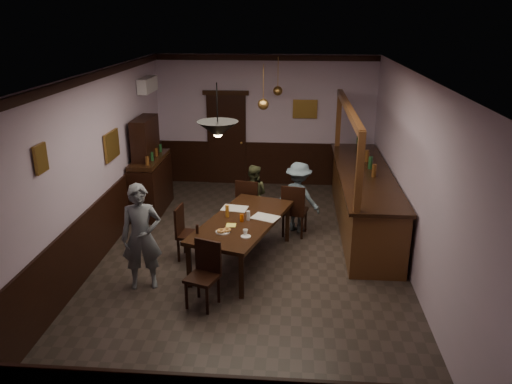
# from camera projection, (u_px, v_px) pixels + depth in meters

# --- Properties ---
(room) EXTENTS (5.01, 8.01, 3.01)m
(room) POSITION_uv_depth(u_px,v_px,m) (250.00, 174.00, 7.72)
(room) COLOR #2D2621
(room) RESTS_ON ground
(dining_table) EXTENTS (1.61, 2.40, 0.75)m
(dining_table) POSITION_uv_depth(u_px,v_px,m) (243.00, 223.00, 7.96)
(dining_table) COLOR black
(dining_table) RESTS_ON ground
(chair_far_left) EXTENTS (0.48, 0.48, 0.98)m
(chair_far_left) POSITION_uv_depth(u_px,v_px,m) (248.00, 202.00, 9.28)
(chair_far_left) COLOR black
(chair_far_left) RESTS_ON ground
(chair_far_right) EXTENTS (0.51, 0.51, 0.99)m
(chair_far_right) POSITION_uv_depth(u_px,v_px,m) (294.00, 208.00, 8.96)
(chair_far_right) COLOR black
(chair_far_right) RESTS_ON ground
(chair_near) EXTENTS (0.51, 0.51, 0.92)m
(chair_near) POSITION_uv_depth(u_px,v_px,m) (205.00, 271.00, 6.87)
(chair_near) COLOR black
(chair_near) RESTS_ON ground
(chair_side) EXTENTS (0.43, 0.43, 0.91)m
(chair_side) POSITION_uv_depth(u_px,v_px,m) (186.00, 230.00, 8.16)
(chair_side) COLOR black
(chair_side) RESTS_ON ground
(person_standing) EXTENTS (0.66, 0.51, 1.60)m
(person_standing) POSITION_uv_depth(u_px,v_px,m) (142.00, 237.00, 7.20)
(person_standing) COLOR slate
(person_standing) RESTS_ON ground
(person_seated_left) EXTENTS (0.67, 0.59, 1.17)m
(person_seated_left) POSITION_uv_depth(u_px,v_px,m) (253.00, 194.00, 9.51)
(person_seated_left) COLOR #474C2D
(person_seated_left) RESTS_ON ground
(person_seated_right) EXTENTS (0.98, 0.85, 1.32)m
(person_seated_right) POSITION_uv_depth(u_px,v_px,m) (298.00, 197.00, 9.17)
(person_seated_right) COLOR slate
(person_seated_right) RESTS_ON ground
(newspaper_left) EXTENTS (0.46, 0.36, 0.01)m
(newspaper_left) POSITION_uv_depth(u_px,v_px,m) (235.00, 208.00, 8.39)
(newspaper_left) COLOR silver
(newspaper_left) RESTS_ON dining_table
(newspaper_right) EXTENTS (0.50, 0.44, 0.01)m
(newspaper_right) POSITION_uv_depth(u_px,v_px,m) (265.00, 217.00, 8.01)
(newspaper_right) COLOR silver
(newspaper_right) RESTS_ON dining_table
(napkin) EXTENTS (0.19, 0.19, 0.00)m
(napkin) POSITION_uv_depth(u_px,v_px,m) (231.00, 225.00, 7.73)
(napkin) COLOR #F0EA58
(napkin) RESTS_ON dining_table
(saucer) EXTENTS (0.15, 0.15, 0.01)m
(saucer) POSITION_uv_depth(u_px,v_px,m) (246.00, 236.00, 7.33)
(saucer) COLOR white
(saucer) RESTS_ON dining_table
(coffee_cup) EXTENTS (0.10, 0.10, 0.07)m
(coffee_cup) POSITION_uv_depth(u_px,v_px,m) (245.00, 232.00, 7.38)
(coffee_cup) COLOR white
(coffee_cup) RESTS_ON saucer
(pastry_plate) EXTENTS (0.22, 0.22, 0.01)m
(pastry_plate) POSITION_uv_depth(u_px,v_px,m) (223.00, 232.00, 7.48)
(pastry_plate) COLOR white
(pastry_plate) RESTS_ON dining_table
(pastry_ring_a) EXTENTS (0.13, 0.13, 0.04)m
(pastry_ring_a) POSITION_uv_depth(u_px,v_px,m) (221.00, 231.00, 7.44)
(pastry_ring_a) COLOR #C68C47
(pastry_ring_a) RESTS_ON pastry_plate
(pastry_ring_b) EXTENTS (0.13, 0.13, 0.04)m
(pastry_ring_b) POSITION_uv_depth(u_px,v_px,m) (227.00, 230.00, 7.48)
(pastry_ring_b) COLOR #C68C47
(pastry_ring_b) RESTS_ON pastry_plate
(soda_can) EXTENTS (0.07, 0.07, 0.12)m
(soda_can) POSITION_uv_depth(u_px,v_px,m) (242.00, 218.00, 7.85)
(soda_can) COLOR orange
(soda_can) RESTS_ON dining_table
(beer_glass) EXTENTS (0.06, 0.06, 0.20)m
(beer_glass) POSITION_uv_depth(u_px,v_px,m) (227.00, 211.00, 8.01)
(beer_glass) COLOR #BF721E
(beer_glass) RESTS_ON dining_table
(water_glass) EXTENTS (0.06, 0.06, 0.15)m
(water_glass) POSITION_uv_depth(u_px,v_px,m) (248.00, 216.00, 7.90)
(water_glass) COLOR silver
(water_glass) RESTS_ON dining_table
(pepper_mill) EXTENTS (0.04, 0.04, 0.14)m
(pepper_mill) POSITION_uv_depth(u_px,v_px,m) (197.00, 229.00, 7.42)
(pepper_mill) COLOR black
(pepper_mill) RESTS_ON dining_table
(sideboard) EXTENTS (0.52, 1.46, 1.93)m
(sideboard) POSITION_uv_depth(u_px,v_px,m) (150.00, 175.00, 10.04)
(sideboard) COLOR black
(sideboard) RESTS_ON ground
(bar_counter) EXTENTS (0.96, 4.14, 2.32)m
(bar_counter) POSITION_uv_depth(u_px,v_px,m) (363.00, 198.00, 9.31)
(bar_counter) COLOR #492C13
(bar_counter) RESTS_ON ground
(door_back) EXTENTS (0.90, 0.06, 2.10)m
(door_back) POSITION_uv_depth(u_px,v_px,m) (227.00, 140.00, 11.65)
(door_back) COLOR black
(door_back) RESTS_ON ground
(ac_unit) EXTENTS (0.20, 0.85, 0.30)m
(ac_unit) POSITION_uv_depth(u_px,v_px,m) (148.00, 85.00, 10.29)
(ac_unit) COLOR white
(ac_unit) RESTS_ON ground
(picture_left_small) EXTENTS (0.04, 0.28, 0.36)m
(picture_left_small) POSITION_uv_depth(u_px,v_px,m) (41.00, 159.00, 6.18)
(picture_left_small) COLOR olive
(picture_left_small) RESTS_ON ground
(picture_left_large) EXTENTS (0.04, 0.62, 0.48)m
(picture_left_large) POSITION_uv_depth(u_px,v_px,m) (112.00, 145.00, 8.59)
(picture_left_large) COLOR olive
(picture_left_large) RESTS_ON ground
(picture_back) EXTENTS (0.55, 0.04, 0.42)m
(picture_back) POSITION_uv_depth(u_px,v_px,m) (305.00, 109.00, 11.27)
(picture_back) COLOR olive
(picture_back) RESTS_ON ground
(pendant_iron) EXTENTS (0.56, 0.56, 0.73)m
(pendant_iron) POSITION_uv_depth(u_px,v_px,m) (218.00, 130.00, 6.69)
(pendant_iron) COLOR black
(pendant_iron) RESTS_ON ground
(pendant_brass_mid) EXTENTS (0.20, 0.20, 0.81)m
(pendant_brass_mid) POSITION_uv_depth(u_px,v_px,m) (263.00, 104.00, 8.97)
(pendant_brass_mid) COLOR #BF8C3F
(pendant_brass_mid) RESTS_ON ground
(pendant_brass_far) EXTENTS (0.20, 0.20, 0.81)m
(pendant_brass_far) POSITION_uv_depth(u_px,v_px,m) (278.00, 91.00, 10.51)
(pendant_brass_far) COLOR #BF8C3F
(pendant_brass_far) RESTS_ON ground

